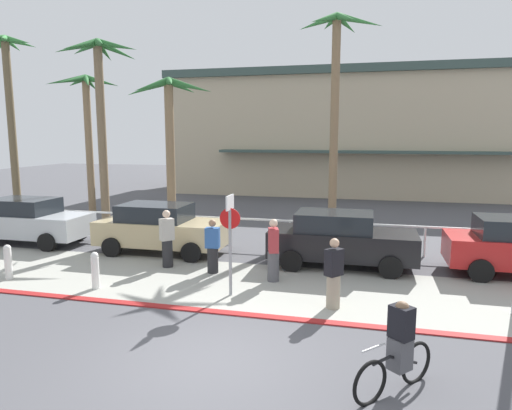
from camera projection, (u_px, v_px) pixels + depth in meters
ground_plane at (296, 239)px, 17.82m from camera, size 80.00×80.00×0.00m
sidewalk_strip at (262, 286)px, 12.26m from camera, size 44.00×4.00×0.02m
curb_paint at (242, 314)px, 10.34m from camera, size 44.00×0.24×0.03m
building_backdrop at (366, 133)px, 33.03m from camera, size 26.59×11.59×8.27m
rail_fence at (290, 225)px, 16.26m from camera, size 27.26×0.08×1.04m
stop_sign_bike_lane at (230, 231)px, 11.31m from camera, size 0.52×0.56×2.56m
bollard_1 at (8, 262)px, 12.80m from camera, size 0.20×0.20×1.00m
bollard_3 at (95, 270)px, 11.99m from camera, size 0.20×0.20×1.00m
palm_tree_0 at (8, 87)px, 21.71m from camera, size 2.71×3.20×8.64m
palm_tree_1 at (87, 110)px, 23.00m from camera, size 3.46×3.21×6.99m
palm_tree_2 at (99, 88)px, 19.01m from camera, size 3.56×3.49×7.93m
palm_tree_3 at (169, 119)px, 18.57m from camera, size 3.75×2.88×6.31m
palm_tree_4 at (336, 78)px, 19.17m from camera, size 3.50×2.95×9.01m
car_silver_0 at (29, 221)px, 17.02m from camera, size 4.40×2.02×1.69m
car_tan_1 at (161, 228)px, 15.66m from camera, size 4.40×2.02×1.69m
car_black_2 at (340, 239)px, 14.01m from camera, size 4.40×2.02×1.69m
cyclist_black_0 at (398, 349)px, 7.17m from camera, size 1.25×1.40×1.50m
pedestrian_0 at (334, 277)px, 10.60m from camera, size 0.45×0.48×1.68m
pedestrian_1 at (273, 253)px, 12.56m from camera, size 0.40×0.46×1.76m
pedestrian_2 at (213, 249)px, 13.34m from camera, size 0.42×0.34×1.60m
pedestrian_3 at (167, 241)px, 13.93m from camera, size 0.46×0.47×1.78m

